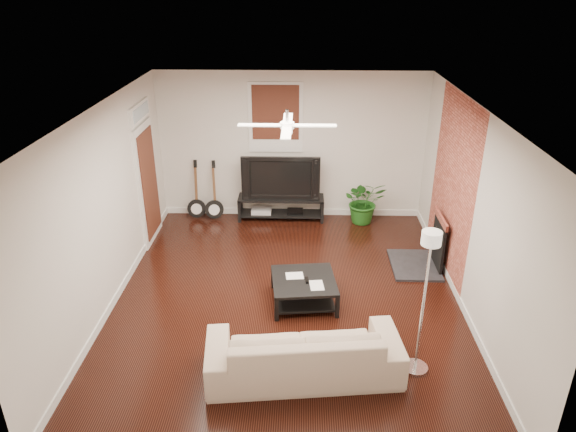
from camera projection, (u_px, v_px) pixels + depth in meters
name	position (u px, v px, depth m)	size (l,w,h in m)	color
room	(287.00, 212.00, 7.14)	(5.01, 6.01, 2.81)	black
brick_accent	(452.00, 187.00, 7.99)	(0.02, 2.20, 2.80)	#A34534
fireplace	(426.00, 241.00, 8.39)	(0.80, 1.10, 0.92)	black
window_back	(276.00, 118.00, 9.62)	(1.00, 0.06, 1.30)	#3E1911
door_left	(147.00, 173.00, 8.99)	(0.08, 1.00, 2.50)	white
tv_stand	(281.00, 208.00, 10.16)	(1.64, 0.44, 0.46)	black
tv	(281.00, 176.00, 9.91)	(1.47, 0.19, 0.85)	black
coffee_table	(304.00, 291.00, 7.57)	(0.89, 0.89, 0.38)	black
sofa	(304.00, 350.00, 6.15)	(2.28, 0.89, 0.67)	tan
floor_lamp	(423.00, 304.00, 5.96)	(0.31, 0.31, 1.86)	white
potted_plant	(364.00, 201.00, 9.94)	(0.78, 0.67, 0.86)	#1F601B
guitar_left	(195.00, 191.00, 10.03)	(0.36, 0.25, 1.16)	black
guitar_right	(213.00, 192.00, 9.99)	(0.36, 0.25, 1.16)	black
ceiling_fan	(287.00, 125.00, 6.64)	(1.24, 1.24, 0.32)	white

